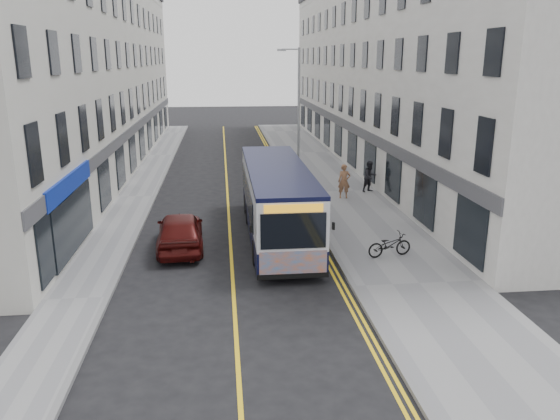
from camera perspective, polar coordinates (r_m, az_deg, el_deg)
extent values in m
plane|color=black|center=(19.15, -4.96, -7.29)|extent=(140.00, 140.00, 0.00)
cube|color=gray|center=(31.23, 6.04, 1.88)|extent=(4.50, 64.00, 0.12)
cube|color=gray|center=(30.92, -14.81, 1.30)|extent=(2.00, 64.00, 0.12)
cube|color=slate|center=(30.84, 1.95, 1.80)|extent=(0.18, 64.00, 0.13)
cube|color=slate|center=(30.78, -12.97, 1.37)|extent=(0.18, 64.00, 0.13)
cube|color=yellow|center=(30.56, -5.50, 1.48)|extent=(0.12, 64.00, 0.01)
cube|color=yellow|center=(30.80, 1.12, 1.66)|extent=(0.10, 64.00, 0.01)
cube|color=yellow|center=(30.82, 1.49, 1.67)|extent=(0.10, 64.00, 0.01)
cube|color=silver|center=(40.40, 11.09, 14.03)|extent=(6.00, 46.00, 13.00)
cube|color=beige|center=(39.63, -19.46, 13.42)|extent=(6.00, 46.00, 13.00)
cylinder|color=#93959B|center=(32.15, 1.96, 9.49)|extent=(0.14, 0.14, 8.00)
cylinder|color=#93959B|center=(31.90, 1.10, 16.46)|extent=(1.00, 0.08, 0.08)
cube|color=#93959B|center=(31.84, 0.17, 16.38)|extent=(0.50, 0.18, 0.12)
cube|color=black|center=(23.23, -0.32, -1.05)|extent=(2.41, 10.61, 0.87)
cube|color=silver|center=(22.89, -0.33, 2.08)|extent=(2.41, 10.61, 1.74)
cube|color=black|center=(22.69, -0.33, 4.40)|extent=(2.43, 10.61, 0.15)
cube|color=black|center=(23.41, -3.46, 1.87)|extent=(0.04, 8.30, 1.11)
cube|color=black|center=(23.64, 2.49, 2.02)|extent=(0.04, 8.30, 1.11)
cube|color=black|center=(17.82, 1.42, -2.22)|extent=(2.17, 0.04, 1.21)
cube|color=#DC5812|center=(18.21, 1.39, -5.69)|extent=(2.27, 0.04, 0.92)
cube|color=orange|center=(17.59, 1.44, 0.16)|extent=(1.93, 0.04, 0.27)
cylinder|color=black|center=(20.22, -2.48, -4.50)|extent=(0.27, 0.96, 0.96)
cylinder|color=black|center=(20.47, 3.64, -4.27)|extent=(0.27, 0.96, 0.96)
cylinder|color=black|center=(25.26, -3.27, -0.37)|extent=(0.27, 0.96, 0.96)
cylinder|color=black|center=(25.46, 1.63, -0.23)|extent=(0.27, 0.96, 0.96)
cylinder|color=black|center=(26.94, -3.46, 0.64)|extent=(0.27, 0.96, 0.96)
cylinder|color=black|center=(27.12, 1.14, 0.77)|extent=(0.27, 0.96, 0.96)
imported|color=black|center=(21.18, 11.38, -3.58)|extent=(1.84, 0.93, 0.92)
imported|color=#926242|center=(29.51, 6.72, 3.00)|extent=(0.70, 0.49, 1.83)
imported|color=black|center=(31.11, 9.38, 3.47)|extent=(1.05, 0.96, 1.75)
imported|color=silver|center=(38.66, -1.57, 5.48)|extent=(1.34, 3.79, 1.25)
imported|color=#460D0B|center=(22.19, -10.39, -2.14)|extent=(2.03, 4.57, 1.53)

